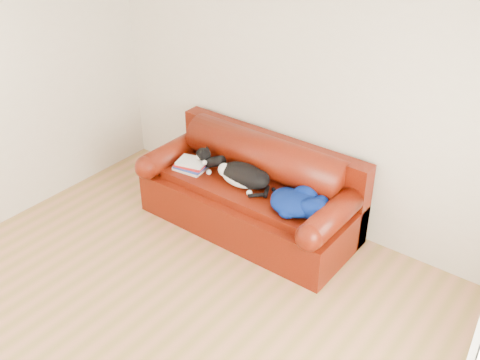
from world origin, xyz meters
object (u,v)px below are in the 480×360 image
at_px(book_stack, 191,165).
at_px(blanket, 298,202).
at_px(sofa_base, 249,205).
at_px(cat, 243,176).

relative_size(book_stack, blanket, 0.50).
bearing_deg(book_stack, sofa_base, 13.43).
relative_size(book_stack, cat, 0.44).
relative_size(sofa_base, blanket, 3.24).
bearing_deg(book_stack, cat, 7.33).
xyz_separation_m(sofa_base, blanket, (0.61, -0.10, 0.34)).
bearing_deg(blanket, book_stack, -177.92).
height_order(cat, blanket, cat).
distance_m(sofa_base, cat, 0.37).
bearing_deg(sofa_base, cat, -108.60).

